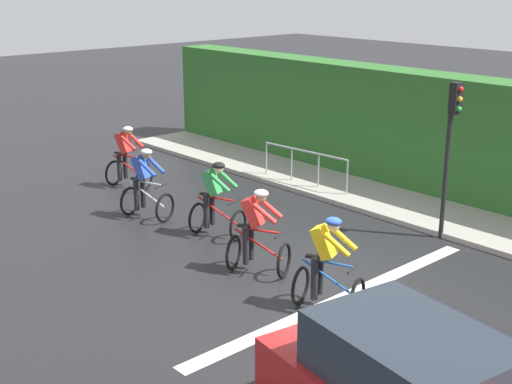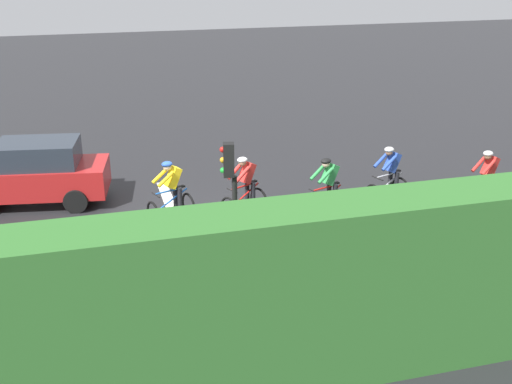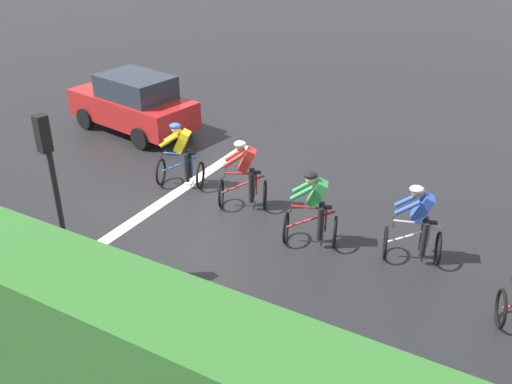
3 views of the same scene
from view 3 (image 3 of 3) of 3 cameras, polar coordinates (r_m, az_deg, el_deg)
ground_plane at (r=13.94m, az=-6.41°, el=-0.80°), size 80.00×80.00×0.00m
sidewalk_kerb at (r=9.66m, az=-15.04°, el=-16.24°), size 2.80×19.71×0.12m
hedge_wall at (r=8.16m, az=-22.22°, el=-13.36°), size 1.10×19.71×3.06m
road_marking_stop_line at (r=14.22m, az=-8.14°, el=-0.28°), size 7.00×0.30×0.01m
cyclist_second at (r=11.70m, az=15.51°, el=-3.23°), size 0.98×1.24×1.66m
cyclist_mid at (r=11.85m, az=5.64°, el=-1.84°), size 1.00×1.24×1.66m
cyclist_fourth at (r=13.19m, az=-1.15°, el=1.55°), size 1.08×1.27×1.66m
cyclist_trailing at (r=14.29m, az=-7.40°, el=3.46°), size 1.00×1.24×1.66m
car_red at (r=18.01m, az=-11.96°, el=8.54°), size 2.36×4.32×1.76m
traffic_light_near_crossing at (r=10.51m, az=-19.43°, el=1.35°), size 0.24×0.31×3.34m
pedestrian_railing_kerbside at (r=8.53m, az=1.58°, el=-15.65°), size 0.25×2.78×1.03m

